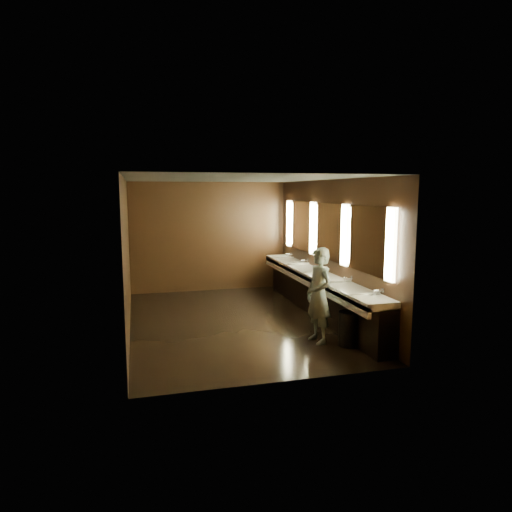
{
  "coord_description": "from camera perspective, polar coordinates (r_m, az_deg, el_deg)",
  "views": [
    {
      "loc": [
        -1.84,
        -8.61,
        2.58
      ],
      "look_at": [
        0.45,
        0.0,
        1.3
      ],
      "focal_mm": 32.0,
      "sensor_mm": 36.0,
      "label": 1
    }
  ],
  "objects": [
    {
      "name": "wall_right",
      "position": [
        9.5,
        9.05,
        0.95
      ],
      "size": [
        0.02,
        6.0,
        2.8
      ],
      "primitive_type": "cube",
      "color": "black",
      "rests_on": "floor"
    },
    {
      "name": "ceiling",
      "position": [
        8.81,
        -2.89,
        9.61
      ],
      "size": [
        4.0,
        6.0,
        0.02
      ],
      "primitive_type": "cube",
      "color": "#2D2D2B",
      "rests_on": "wall_back"
    },
    {
      "name": "wall_left",
      "position": [
        8.69,
        -15.83,
        0.07
      ],
      "size": [
        0.02,
        6.0,
        2.8
      ],
      "primitive_type": "cube",
      "color": "black",
      "rests_on": "floor"
    },
    {
      "name": "person",
      "position": [
        7.83,
        7.87,
        -4.9
      ],
      "size": [
        0.49,
        0.66,
        1.64
      ],
      "primitive_type": "imported",
      "rotation": [
        0.0,
        0.0,
        -1.4
      ],
      "color": "#80B5C0",
      "rests_on": "floor"
    },
    {
      "name": "floor",
      "position": [
        9.18,
        -2.77,
        -8.16
      ],
      "size": [
        6.0,
        6.0,
        0.0
      ],
      "primitive_type": "plane",
      "color": "black",
      "rests_on": "ground"
    },
    {
      "name": "wall_front",
      "position": [
        6.02,
        3.19,
        -3.13
      ],
      "size": [
        4.0,
        0.02,
        2.8
      ],
      "primitive_type": "cube",
      "color": "black",
      "rests_on": "floor"
    },
    {
      "name": "sink_counter",
      "position": [
        9.58,
        7.79,
        -4.46
      ],
      "size": [
        0.55,
        5.4,
        1.01
      ],
      "color": "black",
      "rests_on": "floor"
    },
    {
      "name": "mirror_band",
      "position": [
        9.46,
        8.99,
        3.05
      ],
      "size": [
        0.06,
        5.03,
        1.15
      ],
      "color": "#FDF9C0",
      "rests_on": "wall_right"
    },
    {
      "name": "trash_bin",
      "position": [
        7.89,
        11.6,
        -8.88
      ],
      "size": [
        0.44,
        0.44,
        0.57
      ],
      "primitive_type": "cylinder",
      "rotation": [
        0.0,
        0.0,
        -0.2
      ],
      "color": "black",
      "rests_on": "floor"
    },
    {
      "name": "wall_back",
      "position": [
        11.81,
        -5.89,
        2.41
      ],
      "size": [
        4.0,
        0.02,
        2.8
      ],
      "primitive_type": "cube",
      "color": "black",
      "rests_on": "floor"
    }
  ]
}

